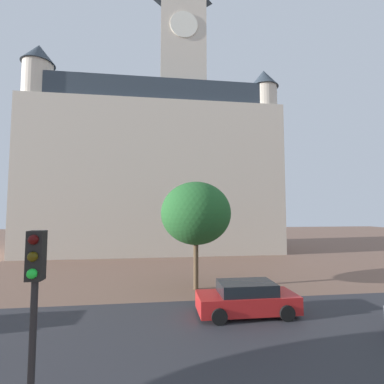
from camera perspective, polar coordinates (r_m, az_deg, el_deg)
ground_plane at (r=11.98m, az=-0.27°, el=-26.09°), size 120.00×120.00×0.00m
street_asphalt_strip at (r=10.88m, az=0.59°, el=-28.44°), size 120.00×7.37×0.00m
landmark_building at (r=31.73m, az=-6.94°, el=6.08°), size 26.99×10.90×33.66m
car_red at (r=12.65m, az=11.65°, el=-21.55°), size 4.28×1.93×1.39m
traffic_light_pole at (r=5.90m, az=-30.86°, el=-19.09°), size 0.28×0.34×4.12m
tree_curb_far at (r=15.58m, az=0.84°, el=-4.58°), size 4.09×4.09×6.20m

